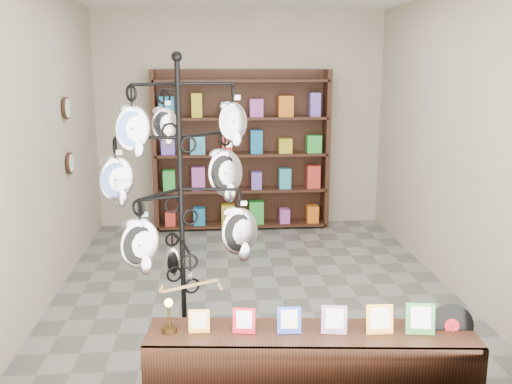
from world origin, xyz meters
The scene contains 6 objects.
ground centered at (0.00, 0.00, 0.00)m, with size 5.00×5.00×0.00m, color slate.
room_envelope centered at (0.00, 0.00, 1.85)m, with size 5.00×5.00×5.00m.
display_tree centered at (-0.65, -1.39, 1.36)m, with size 1.28×1.28×2.35m.
front_shelf centered at (0.21, -2.10, 0.27)m, with size 2.19×0.64×0.76m.
back_shelving centered at (0.00, 2.30, 1.03)m, with size 2.42×0.36×2.20m.
wall_clocks centered at (-1.97, 0.80, 1.50)m, with size 0.03×0.24×0.84m.
Camera 1 is at (-0.43, -5.52, 2.25)m, focal length 40.00 mm.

